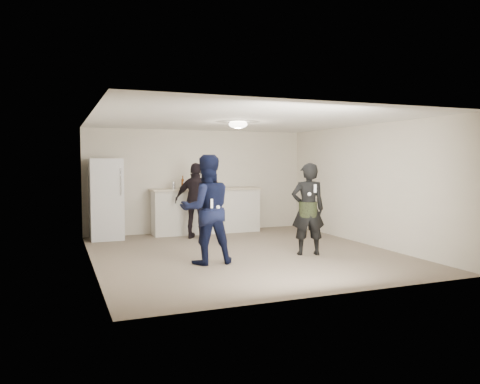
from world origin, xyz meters
name	(u,v)px	position (x,y,z in m)	size (l,w,h in m)	color
floor	(244,253)	(0.00, 0.00, 0.00)	(6.00, 6.00, 0.00)	#6B5B4C
ceiling	(244,120)	(0.00, 0.00, 2.50)	(6.00, 6.00, 0.00)	silver
wall_back	(198,181)	(0.00, 3.00, 1.25)	(6.00, 6.00, 0.00)	beige
wall_front	(332,199)	(0.00, -3.00, 1.25)	(6.00, 6.00, 0.00)	beige
wall_left	(91,191)	(-2.75, 0.00, 1.25)	(6.00, 6.00, 0.00)	beige
wall_right	(365,185)	(2.75, 0.00, 1.25)	(6.00, 6.00, 0.00)	beige
counter	(206,211)	(0.10, 2.67, 0.53)	(2.60, 0.56, 1.05)	beige
counter_top	(206,189)	(0.10, 2.67, 1.07)	(2.68, 0.64, 0.04)	beige
fridge	(106,199)	(-2.26, 2.60, 0.90)	(0.70, 0.70, 1.80)	silver
fridge_handle	(121,182)	(-1.98, 2.23, 1.30)	(0.02, 0.02, 0.60)	silver
ceiling_dome	(238,124)	(0.00, 0.30, 2.45)	(0.36, 0.36, 0.16)	white
shaker	(174,186)	(-0.73, 2.57, 1.18)	(0.08, 0.08, 0.17)	#BCBCC1
man	(206,209)	(-0.93, -0.60, 0.93)	(0.90, 0.70, 1.85)	#0F173F
woman	(308,209)	(1.05, -0.57, 0.85)	(0.62, 0.41, 1.71)	black
camo_shorts	(308,209)	(1.05, -0.57, 0.85)	(0.34, 0.34, 0.28)	#2A3819
spectator	(197,201)	(-0.35, 1.97, 0.85)	(1.00, 0.42, 1.70)	black
remote_man	(212,203)	(-0.93, -0.88, 1.05)	(0.04, 0.04, 0.15)	white
nunchuk_man	(218,207)	(-0.81, -0.85, 0.98)	(0.07, 0.07, 0.07)	white
remote_woman	(315,189)	(1.05, -0.82, 1.25)	(0.04, 0.04, 0.15)	white
nunchuk_woman	(309,194)	(0.95, -0.79, 1.15)	(0.07, 0.07, 0.07)	white
bottle_cluster	(199,184)	(-0.08, 2.63, 1.20)	(0.87, 0.32, 0.23)	#113D21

